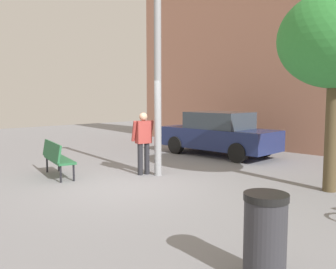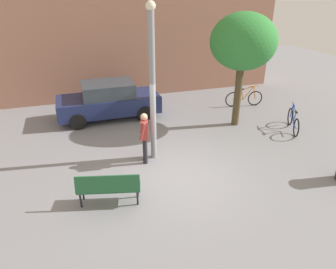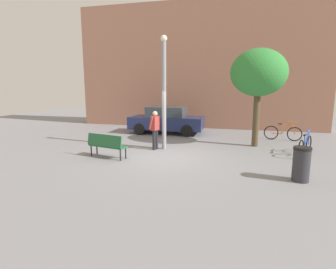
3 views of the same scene
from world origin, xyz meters
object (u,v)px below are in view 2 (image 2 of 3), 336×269
Objects in this scene: plaza_tree at (243,42)px; parked_car_navy at (109,100)px; bicycle_blue at (293,121)px; park_bench at (108,186)px; person_by_lamppost at (144,135)px; lamppost at (152,82)px; bicycle_orange at (244,98)px.

plaza_tree is 5.86m from parked_car_navy.
bicycle_blue is 0.39× the size of parked_car_navy.
park_bench is at bearing -162.05° from bicycle_blue.
person_by_lamppost is 0.39× the size of plaza_tree.
park_bench is (-1.73, -2.02, -2.00)m from lamppost.
bicycle_orange is 0.43× the size of parked_car_navy.
parked_car_navy is (-6.22, 0.48, 0.39)m from bicycle_orange.
bicycle_blue reaches higher than park_bench.
bicycle_blue is (7.45, 2.41, -0.16)m from park_bench.
bicycle_orange is at bearing 98.24° from bicycle_blue.
lamppost reaches higher than bicycle_blue.
bicycle_blue is (6.07, 0.60, -0.58)m from person_by_lamppost.
lamppost is at bearing -76.35° from parked_car_navy.
plaza_tree is at bearing 22.32° from lamppost.
park_bench is at bearing -142.50° from bicycle_orange.
bicycle_orange is at bearing 32.48° from lamppost.
bicycle_orange is at bearing 32.41° from person_by_lamppost.
park_bench is 5.92m from parked_car_navy.
parked_car_navy is (-6.66, 3.45, 0.39)m from bicycle_blue.
bicycle_orange is at bearing 51.30° from plaza_tree.
bicycle_orange reaches higher than park_bench.
person_by_lamppost is 0.40× the size of parked_car_navy.
plaza_tree is 1.03× the size of parked_car_navy.
bicycle_blue is (0.43, -2.97, 0.00)m from bicycle_orange.
park_bench is 1.01× the size of bicycle_blue.
person_by_lamppost is 6.12m from bicycle_blue.
person_by_lamppost is 1.01× the size of bicycle_blue.
lamppost is 4.24m from plaza_tree.
person_by_lamppost reaches higher than park_bench.
park_bench is (-1.38, -1.81, -0.42)m from person_by_lamppost.
person_by_lamppost is 4.10m from parked_car_navy.
bicycle_blue is 7.51m from parked_car_navy.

